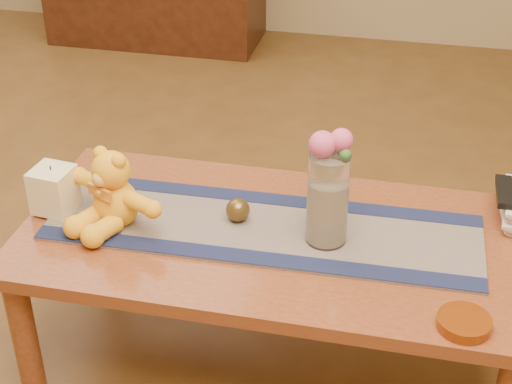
% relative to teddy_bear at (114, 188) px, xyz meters
% --- Properties ---
extents(floor, '(5.50, 5.50, 0.00)m').
position_rel_teddy_bear_xyz_m(floor, '(0.44, 0.04, -0.56)').
color(floor, '#543718').
rests_on(floor, ground).
extents(coffee_table_top, '(1.40, 0.70, 0.04)m').
position_rel_teddy_bear_xyz_m(coffee_table_top, '(0.44, 0.04, -0.13)').
color(coffee_table_top, brown).
rests_on(coffee_table_top, floor).
extents(table_leg_fl, '(0.07, 0.07, 0.41)m').
position_rel_teddy_bear_xyz_m(table_leg_fl, '(-0.20, -0.25, -0.36)').
color(table_leg_fl, brown).
rests_on(table_leg_fl, floor).
extents(table_leg_bl, '(0.07, 0.07, 0.41)m').
position_rel_teddy_bear_xyz_m(table_leg_bl, '(-0.20, 0.33, -0.36)').
color(table_leg_bl, brown).
rests_on(table_leg_bl, floor).
extents(table_leg_br, '(0.07, 0.07, 0.41)m').
position_rel_teddy_bear_xyz_m(table_leg_br, '(1.08, 0.33, -0.36)').
color(table_leg_br, brown).
rests_on(table_leg_br, floor).
extents(persian_runner, '(1.21, 0.37, 0.01)m').
position_rel_teddy_bear_xyz_m(persian_runner, '(0.40, 0.06, -0.11)').
color(persian_runner, '#191740').
rests_on(persian_runner, coffee_table_top).
extents(runner_border_near, '(1.20, 0.08, 0.00)m').
position_rel_teddy_bear_xyz_m(runner_border_near, '(0.41, -0.09, -0.10)').
color(runner_border_near, '#151D41').
rests_on(runner_border_near, persian_runner).
extents(runner_border_far, '(1.20, 0.08, 0.00)m').
position_rel_teddy_bear_xyz_m(runner_border_far, '(0.40, 0.20, -0.10)').
color(runner_border_far, '#151D41').
rests_on(runner_border_far, persian_runner).
extents(teddy_bear, '(0.39, 0.36, 0.21)m').
position_rel_teddy_bear_xyz_m(teddy_bear, '(0.00, 0.00, 0.00)').
color(teddy_bear, yellow).
rests_on(teddy_bear, persian_runner).
extents(pillar_candle, '(0.12, 0.12, 0.13)m').
position_rel_teddy_bear_xyz_m(pillar_candle, '(-0.19, 0.02, -0.04)').
color(pillar_candle, '#FFEFBB').
rests_on(pillar_candle, persian_runner).
extents(candle_wick, '(0.00, 0.00, 0.01)m').
position_rel_teddy_bear_xyz_m(candle_wick, '(-0.19, 0.02, 0.03)').
color(candle_wick, black).
rests_on(candle_wick, pillar_candle).
extents(glass_vase, '(0.11, 0.11, 0.26)m').
position_rel_teddy_bear_xyz_m(glass_vase, '(0.58, 0.03, 0.02)').
color(glass_vase, silver).
rests_on(glass_vase, persian_runner).
extents(potpourri_fill, '(0.09, 0.09, 0.18)m').
position_rel_teddy_bear_xyz_m(potpourri_fill, '(0.58, 0.03, -0.01)').
color(potpourri_fill, beige).
rests_on(potpourri_fill, glass_vase).
extents(rose_left, '(0.07, 0.07, 0.07)m').
position_rel_teddy_bear_xyz_m(rose_left, '(0.56, 0.02, 0.19)').
color(rose_left, '#D74C83').
rests_on(rose_left, glass_vase).
extents(rose_right, '(0.06, 0.06, 0.06)m').
position_rel_teddy_bear_xyz_m(rose_right, '(0.61, 0.04, 0.20)').
color(rose_right, '#D74C83').
rests_on(rose_right, glass_vase).
extents(blue_flower_back, '(0.04, 0.04, 0.04)m').
position_rel_teddy_bear_xyz_m(blue_flower_back, '(0.59, 0.07, 0.18)').
color(blue_flower_back, '#5154B0').
rests_on(blue_flower_back, glass_vase).
extents(blue_flower_side, '(0.04, 0.04, 0.04)m').
position_rel_teddy_bear_xyz_m(blue_flower_side, '(0.55, 0.05, 0.17)').
color(blue_flower_side, '#5154B0').
rests_on(blue_flower_side, glass_vase).
extents(leaf_sprig, '(0.03, 0.03, 0.03)m').
position_rel_teddy_bear_xyz_m(leaf_sprig, '(0.62, 0.01, 0.17)').
color(leaf_sprig, '#33662D').
rests_on(leaf_sprig, glass_vase).
extents(bronze_ball, '(0.07, 0.07, 0.07)m').
position_rel_teddy_bear_xyz_m(bronze_ball, '(0.33, 0.07, -0.07)').
color(bronze_ball, brown).
rests_on(bronze_ball, persian_runner).
extents(book_bottom, '(0.18, 0.23, 0.02)m').
position_rel_teddy_bear_xyz_m(book_bottom, '(1.05, 0.27, -0.10)').
color(book_bottom, beige).
rests_on(book_bottom, coffee_table_top).
extents(book_lower, '(0.18, 0.24, 0.02)m').
position_rel_teddy_bear_xyz_m(book_lower, '(1.05, 0.27, -0.08)').
color(book_lower, beige).
rests_on(book_lower, book_bottom).
extents(book_upper, '(0.19, 0.24, 0.02)m').
position_rel_teddy_bear_xyz_m(book_upper, '(1.04, 0.28, -0.07)').
color(book_upper, beige).
rests_on(book_upper, book_lower).
extents(book_top, '(0.17, 0.23, 0.02)m').
position_rel_teddy_bear_xyz_m(book_top, '(1.05, 0.27, -0.05)').
color(book_top, beige).
rests_on(book_top, book_upper).
extents(tv_remote, '(0.05, 0.16, 0.02)m').
position_rel_teddy_bear_xyz_m(tv_remote, '(1.05, 0.26, -0.03)').
color(tv_remote, black).
rests_on(tv_remote, book_top).
extents(amber_dish, '(0.13, 0.13, 0.03)m').
position_rel_teddy_bear_xyz_m(amber_dish, '(0.95, -0.24, -0.10)').
color(amber_dish, '#BF5914').
rests_on(amber_dish, coffee_table_top).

